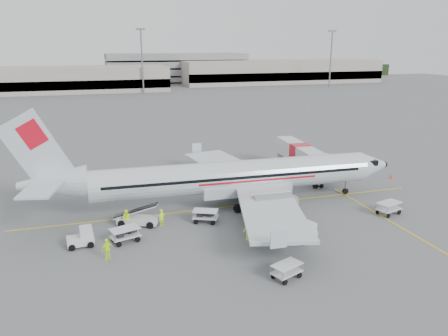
{
  "coord_description": "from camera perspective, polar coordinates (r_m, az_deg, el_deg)",
  "views": [
    {
      "loc": [
        -13.32,
        -41.85,
        16.79
      ],
      "look_at": [
        0.0,
        2.0,
        3.8
      ],
      "focal_mm": 35.0,
      "sensor_mm": 36.0,
      "label": 1
    }
  ],
  "objects": [
    {
      "name": "cone_stbd",
      "position": [
        34.83,
        9.67,
        -12.7
      ],
      "size": [
        0.36,
        0.36,
        0.58
      ],
      "primitive_type": "cone",
      "color": "#F74403",
      "rests_on": "ground"
    },
    {
      "name": "terminal_east",
      "position": [
        204.92,
        7.3,
        12.41
      ],
      "size": [
        90.0,
        26.0,
        10.0
      ],
      "primitive_type": null,
      "color": "gray",
      "rests_on": "ground"
    },
    {
      "name": "tug_fore",
      "position": [
        45.17,
        8.18,
        -5.11
      ],
      "size": [
        2.2,
        1.53,
        1.55
      ],
      "primitive_type": null,
      "rotation": [
        0.0,
        0.0,
        0.2
      ],
      "color": "silver",
      "rests_on": "ground"
    },
    {
      "name": "crew_b",
      "position": [
        42.65,
        -12.57,
        -6.47
      ],
      "size": [
        1.03,
        0.9,
        1.78
      ],
      "primitive_type": "imported",
      "rotation": [
        0.0,
        0.0,
        -0.31
      ],
      "color": "#BDED17",
      "rests_on": "ground"
    },
    {
      "name": "tug_aft",
      "position": [
        39.88,
        -18.27,
        -8.56
      ],
      "size": [
        2.34,
        1.46,
        1.73
      ],
      "primitive_type": null,
      "rotation": [
        0.0,
        0.0,
        0.08
      ],
      "color": "silver",
      "rests_on": "ground"
    },
    {
      "name": "mast_center",
      "position": [
        161.0,
        -10.65,
        13.5
      ],
      "size": [
        3.2,
        1.2,
        22.0
      ],
      "primitive_type": null,
      "color": "slate",
      "rests_on": "ground"
    },
    {
      "name": "mast_east",
      "position": [
        185.18,
        13.77,
        13.6
      ],
      "size": [
        3.2,
        1.2,
        22.0
      ],
      "primitive_type": null,
      "color": "slate",
      "rests_on": "ground"
    },
    {
      "name": "cart_loaded_a",
      "position": [
        42.93,
        -2.44,
        -6.31
      ],
      "size": [
        2.77,
        2.29,
        1.25
      ],
      "primitive_type": null,
      "rotation": [
        0.0,
        0.0,
        -0.43
      ],
      "color": "silver",
      "rests_on": "ground"
    },
    {
      "name": "stripe_cross",
      "position": [
        46.62,
        20.6,
        -6.34
      ],
      "size": [
        0.2,
        20.0,
        0.01
      ],
      "primitive_type": "cube",
      "color": "yellow",
      "rests_on": "ground"
    },
    {
      "name": "stripe_lead",
      "position": [
        47.01,
        0.71,
        -5.09
      ],
      "size": [
        44.0,
        0.2,
        0.01
      ],
      "primitive_type": "cube",
      "color": "yellow",
      "rests_on": "ground"
    },
    {
      "name": "ground",
      "position": [
        47.02,
        0.71,
        -5.1
      ],
      "size": [
        360.0,
        360.0,
        0.0
      ],
      "primitive_type": "plane",
      "color": "#56595B"
    },
    {
      "name": "crew_c",
      "position": [
        39.09,
        3.2,
        -8.21
      ],
      "size": [
        1.19,
        1.31,
        1.77
      ],
      "primitive_type": "imported",
      "rotation": [
        0.0,
        0.0,
        2.18
      ],
      "color": "#BDED17",
      "rests_on": "ground"
    },
    {
      "name": "jet_bridge",
      "position": [
        58.64,
        9.89,
        1.05
      ],
      "size": [
        3.86,
        15.92,
        4.14
      ],
      "primitive_type": null,
      "rotation": [
        0.0,
        0.0,
        -0.06
      ],
      "color": "silver",
      "rests_on": "ground"
    },
    {
      "name": "cart_loaded_b",
      "position": [
        39.76,
        -12.78,
        -8.54
      ],
      "size": [
        2.84,
        2.18,
        1.31
      ],
      "primitive_type": null,
      "rotation": [
        0.0,
        0.0,
        0.31
      ],
      "color": "silver",
      "rests_on": "ground"
    },
    {
      "name": "cart_empty_b",
      "position": [
        47.9,
        20.72,
        -4.94
      ],
      "size": [
        2.82,
        2.13,
        1.3
      ],
      "primitive_type": null,
      "rotation": [
        0.0,
        0.0,
        0.29
      ],
      "color": "silver",
      "rests_on": "ground"
    },
    {
      "name": "treeline",
      "position": [
        217.69,
        -13.64,
        11.76
      ],
      "size": [
        300.0,
        3.0,
        6.0
      ],
      "primitive_type": null,
      "color": "black",
      "rests_on": "ground"
    },
    {
      "name": "terminal_west",
      "position": [
        174.34,
        -26.09,
        10.21
      ],
      "size": [
        110.0,
        22.0,
        9.0
      ],
      "primitive_type": null,
      "color": "gray",
      "rests_on": "ground"
    },
    {
      "name": "cart_empty_a",
      "position": [
        33.59,
        8.19,
        -13.19
      ],
      "size": [
        2.6,
        2.11,
        1.18
      ],
      "primitive_type": null,
      "rotation": [
        0.0,
        0.0,
        0.4
      ],
      "color": "silver",
      "rests_on": "ground"
    },
    {
      "name": "belt_loader",
      "position": [
        42.86,
        -11.2,
        -5.54
      ],
      "size": [
        5.5,
        3.91,
        2.8
      ],
      "primitive_type": null,
      "rotation": [
        0.0,
        0.0,
        -0.43
      ],
      "color": "silver",
      "rests_on": "ground"
    },
    {
      "name": "parking_garage",
      "position": [
        205.69,
        -6.3,
        13.01
      ],
      "size": [
        62.0,
        24.0,
        14.0
      ],
      "primitive_type": null,
      "color": "slate",
      "rests_on": "ground"
    },
    {
      "name": "crew_a",
      "position": [
        42.4,
        -8.12,
        -6.43
      ],
      "size": [
        0.73,
        0.69,
        1.69
      ],
      "primitive_type": "imported",
      "rotation": [
        0.0,
        0.0,
        0.65
      ],
      "color": "#BDED17",
      "rests_on": "ground"
    },
    {
      "name": "cone_port",
      "position": [
        56.39,
        -2.61,
        -1.15
      ],
      "size": [
        0.42,
        0.42,
        0.68
      ],
      "primitive_type": "cone",
      "color": "#F74403",
      "rests_on": "ground"
    },
    {
      "name": "crew_d",
      "position": [
        36.9,
        -14.99,
        -10.2
      ],
      "size": [
        1.17,
        0.95,
        1.87
      ],
      "primitive_type": "imported",
      "rotation": [
        0.0,
        0.0,
        3.68
      ],
      "color": "#BDED17",
      "rests_on": "ground"
    },
    {
      "name": "aircraft",
      "position": [
        46.1,
        1.45,
        1.62
      ],
      "size": [
        40.82,
        32.53,
        10.96
      ],
      "primitive_type": null,
      "rotation": [
        0.0,
        0.0,
        -0.03
      ],
      "color": "silver",
      "rests_on": "ground"
    },
    {
      "name": "tug_mid",
      "position": [
        39.56,
        10.51,
        -8.28
      ],
      "size": [
        2.38,
        1.82,
        1.63
      ],
      "primitive_type": null,
      "rotation": [
        0.0,
        0.0,
        0.33
      ],
      "color": "silver",
      "rests_on": "ground"
    },
    {
      "name": "cone_nose",
      "position": [
        60.9,
        21.07,
        -0.96
      ],
      "size": [
        0.39,
        0.39,
        0.63
      ],
      "primitive_type": "cone",
      "color": "#F74403",
      "rests_on": "ground"
    }
  ]
}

